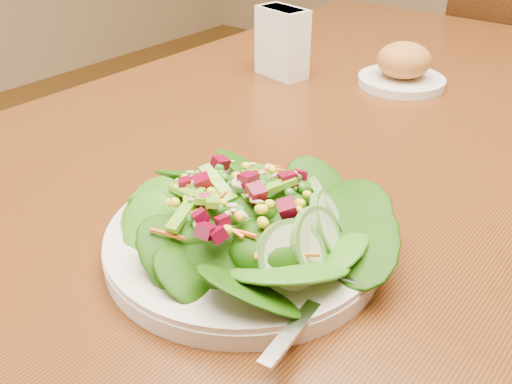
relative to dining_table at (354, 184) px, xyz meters
The scene contains 4 objects.
dining_table is the anchor object (origin of this frame).
salad_plate 0.37m from the dining_table, 77.79° to the right, with size 0.27×0.27×0.08m.
bread_plate 0.23m from the dining_table, 97.97° to the left, with size 0.14×0.14×0.07m.
napkin_holder 0.29m from the dining_table, 155.29° to the left, with size 0.10×0.07×0.12m.
Camera 1 is at (0.36, -0.69, 1.09)m, focal length 40.00 mm.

